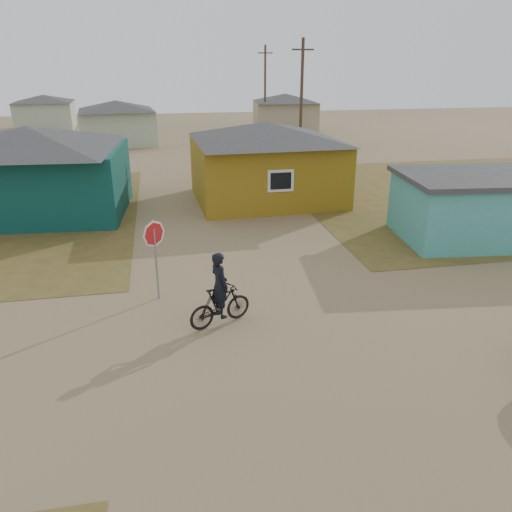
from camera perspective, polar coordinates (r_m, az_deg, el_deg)
The scene contains 12 objects.
ground at distance 12.71m, azimuth 3.43°, elevation -10.32°, with size 120.00×120.00×0.00m, color #8A734F.
grass_ne at distance 29.60m, azimuth 24.10°, elevation 6.56°, with size 20.00×18.00×0.00m, color brown.
house_teal at distance 25.04m, azimuth -24.28°, elevation 8.95°, with size 8.93×7.08×4.00m.
house_yellow at distance 25.44m, azimuth 1.21°, elevation 10.87°, with size 7.72×6.76×3.90m.
shed_turquoise at distance 21.61m, azimuth 24.23°, elevation 5.17°, with size 6.71×4.93×2.60m.
house_pale_west at distance 44.82m, azimuth -15.56°, elevation 14.55°, with size 7.04×6.15×3.60m.
house_beige_east at distance 52.26m, azimuth 3.34°, elevation 16.15°, with size 6.95×6.05×3.60m.
house_pale_north at distance 57.75m, azimuth -22.98°, elevation 14.97°, with size 6.28×5.81×3.40m.
utility_pole_near at distance 33.84m, azimuth 5.19°, elevation 17.08°, with size 1.40×0.20×8.00m.
utility_pole_far at distance 49.59m, azimuth 1.04°, elevation 18.54°, with size 1.40×0.20×8.00m.
stop_sign at distance 14.68m, azimuth -11.52°, elevation 1.59°, with size 0.77×0.29×2.45m.
cyclist at distance 13.38m, azimuth -4.14°, elevation -4.91°, with size 1.89×1.19×2.08m.
Camera 1 is at (-2.79, -10.44, 6.69)m, focal length 35.00 mm.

